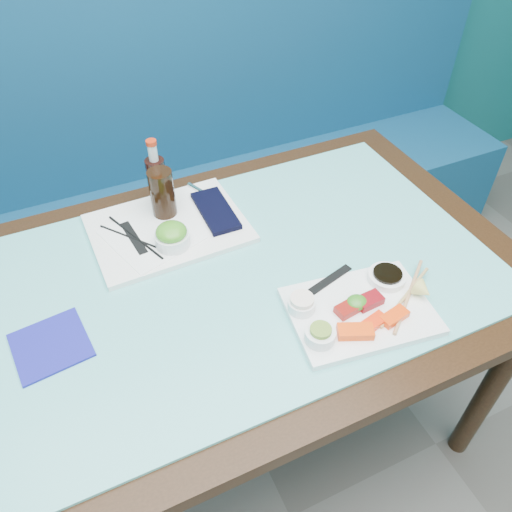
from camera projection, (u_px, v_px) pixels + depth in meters
name	position (u px, v px, depth m)	size (l,w,h in m)	color
booth_bench	(161.00, 204.00, 2.03)	(3.00, 0.56, 1.17)	navy
dining_table	(242.00, 296.00, 1.28)	(1.40, 0.90, 0.75)	black
glass_top	(241.00, 272.00, 1.22)	(1.22, 0.76, 0.01)	#60C0BE
sashimi_plate	(360.00, 311.00, 1.12)	(0.32, 0.23, 0.02)	white
salmon_left	(355.00, 332.00, 1.05)	(0.08, 0.04, 0.02)	#FF440A
salmon_mid	(374.00, 323.00, 1.07)	(0.06, 0.03, 0.02)	#FF2E0A
salmon_right	(394.00, 317.00, 1.08)	(0.07, 0.03, 0.02)	#FF3F0A
tuna_left	(348.00, 309.00, 1.10)	(0.06, 0.03, 0.02)	maroon
tuna_right	(369.00, 301.00, 1.12)	(0.06, 0.04, 0.02)	maroon
seaweed_garnish	(357.00, 302.00, 1.11)	(0.05, 0.04, 0.03)	#2F771B
ramekin_wasabi	(320.00, 335.00, 1.04)	(0.07, 0.07, 0.03)	white
wasabi_fill	(321.00, 330.00, 1.03)	(0.05, 0.05, 0.01)	olive
ramekin_ginger	(302.00, 305.00, 1.10)	(0.06, 0.06, 0.03)	white
ginger_fill	(302.00, 299.00, 1.09)	(0.05, 0.05, 0.01)	#FFE5D1
soy_dish	(387.00, 277.00, 1.17)	(0.09, 0.09, 0.02)	white
soy_fill	(388.00, 273.00, 1.16)	(0.07, 0.07, 0.01)	black
lemon_wedge	(424.00, 291.00, 1.12)	(0.04, 0.04, 0.04)	#E2D86B
chopstick_sleeve	(330.00, 279.00, 1.17)	(0.13, 0.02, 0.00)	black
wooden_chopstick_a	(405.00, 297.00, 1.13)	(0.01, 0.01, 0.23)	tan
wooden_chopstick_b	(409.00, 295.00, 1.13)	(0.01, 0.01, 0.25)	tan
serving_tray	(168.00, 228.00, 1.32)	(0.40, 0.30, 0.01)	white
paper_placemat	(168.00, 226.00, 1.32)	(0.31, 0.22, 0.00)	white
seaweed_bowl	(172.00, 239.00, 1.25)	(0.09, 0.09, 0.04)	white
seaweed_salad	(171.00, 232.00, 1.24)	(0.08, 0.08, 0.04)	#449021
cola_glass	(162.00, 193.00, 1.31)	(0.07, 0.07, 0.13)	black
navy_pouch	(215.00, 211.00, 1.35)	(0.08, 0.19, 0.01)	black
fork	(200.00, 191.00, 1.42)	(0.01, 0.01, 0.10)	silver
black_chopstick_a	(132.00, 238.00, 1.28)	(0.01, 0.01, 0.21)	black
black_chopstick_b	(135.00, 237.00, 1.28)	(0.01, 0.01, 0.23)	black
tray_sleeve	(134.00, 238.00, 1.28)	(0.02, 0.14, 0.00)	black
cola_bottle_body	(158.00, 183.00, 1.36)	(0.05, 0.05, 0.15)	black
cola_bottle_neck	(153.00, 152.00, 1.29)	(0.02, 0.02, 0.05)	silver
cola_bottle_cap	(151.00, 143.00, 1.27)	(0.03, 0.03, 0.01)	red
blue_napkin	(51.00, 345.00, 1.06)	(0.15, 0.15, 0.01)	navy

